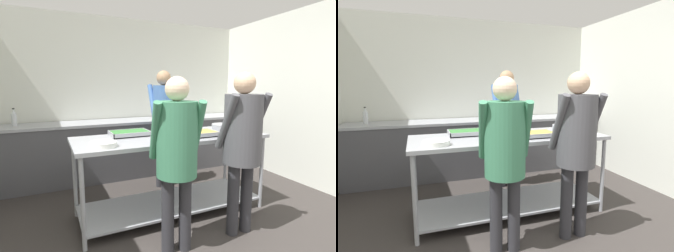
% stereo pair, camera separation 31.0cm
% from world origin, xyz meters
% --- Properties ---
extents(wall_rear, '(4.44, 0.06, 2.65)m').
position_xyz_m(wall_rear, '(0.00, 3.47, 1.32)').
color(wall_rear, silver).
rests_on(wall_rear, ground_plane).
extents(wall_right, '(0.06, 3.59, 2.65)m').
position_xyz_m(wall_right, '(2.19, 1.73, 1.32)').
color(wall_right, silver).
rests_on(wall_right, ground_plane).
extents(back_counter, '(4.28, 0.65, 0.93)m').
position_xyz_m(back_counter, '(0.00, 3.10, 0.47)').
color(back_counter, '#4C4C51').
rests_on(back_counter, ground_plane).
extents(serving_counter, '(2.21, 0.82, 0.93)m').
position_xyz_m(serving_counter, '(-0.06, 1.55, 0.63)').
color(serving_counter, '#9EA0A8').
rests_on(serving_counter, ground_plane).
extents(plate_stack, '(0.27, 0.27, 0.05)m').
position_xyz_m(plate_stack, '(-0.89, 1.32, 0.95)').
color(plate_stack, white).
rests_on(plate_stack, serving_counter).
extents(serving_tray_roast, '(0.44, 0.30, 0.05)m').
position_xyz_m(serving_tray_roast, '(-0.50, 1.77, 0.96)').
color(serving_tray_roast, '#9EA0A8').
rests_on(serving_tray_roast, serving_counter).
extents(broccoli_bowl, '(0.21, 0.21, 0.10)m').
position_xyz_m(broccoli_bowl, '(-0.14, 1.65, 0.97)').
color(broccoli_bowl, silver).
rests_on(broccoli_bowl, serving_counter).
extents(serving_tray_vegetables, '(0.43, 0.28, 0.05)m').
position_xyz_m(serving_tray_vegetables, '(0.21, 1.41, 0.96)').
color(serving_tray_vegetables, '#9EA0A8').
rests_on(serving_tray_vegetables, serving_counter).
extents(sauce_pan, '(0.45, 0.31, 0.09)m').
position_xyz_m(sauce_pan, '(0.68, 1.56, 0.98)').
color(sauce_pan, '#9EA0A8').
rests_on(sauce_pan, serving_counter).
extents(guest_serving_left, '(0.47, 0.37, 1.63)m').
position_xyz_m(guest_serving_left, '(0.38, 0.85, 1.00)').
color(guest_serving_left, '#2D2D33').
rests_on(guest_serving_left, ground_plane).
extents(guest_serving_right, '(0.50, 0.39, 1.58)m').
position_xyz_m(guest_serving_right, '(-0.35, 0.85, 0.97)').
color(guest_serving_right, '#2D2D33').
rests_on(guest_serving_right, ground_plane).
extents(cook_behind_counter, '(0.42, 0.34, 1.72)m').
position_xyz_m(cook_behind_counter, '(0.19, 2.35, 1.08)').
color(cook_behind_counter, '#2D2D33').
rests_on(cook_behind_counter, ground_plane).
extents(water_bottle, '(0.07, 0.07, 0.25)m').
position_xyz_m(water_bottle, '(-1.79, 3.16, 1.05)').
color(water_bottle, silver).
rests_on(water_bottle, back_counter).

